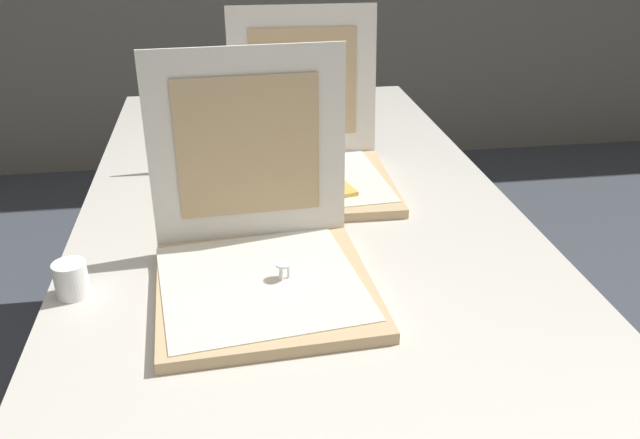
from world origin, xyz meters
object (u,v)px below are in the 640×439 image
(table, at_px, (301,232))
(cup_white_far, at_px, (186,161))
(pizza_box_middle, at_px, (311,161))
(cup_white_near_left, at_px, (71,279))
(pizza_box_front, at_px, (261,254))

(table, distance_m, cup_white_far, 0.39)
(pizza_box_middle, xyz_separation_m, cup_white_near_left, (-0.49, -0.45, -0.02))
(pizza_box_front, bearing_deg, cup_white_far, 102.15)
(pizza_box_middle, bearing_deg, cup_white_near_left, -136.46)
(table, height_order, pizza_box_front, pizza_box_front)
(pizza_box_front, xyz_separation_m, cup_white_far, (-0.15, 0.56, -0.03))
(cup_white_far, bearing_deg, pizza_box_front, -74.60)
(cup_white_far, xyz_separation_m, cup_white_near_left, (-0.18, -0.55, 0.00))
(pizza_box_front, height_order, cup_white_far, pizza_box_front)
(table, distance_m, pizza_box_middle, 0.21)
(table, height_order, pizza_box_middle, pizza_box_middle)
(pizza_box_front, height_order, pizza_box_middle, pizza_box_front)
(cup_white_far, bearing_deg, table, -47.35)
(cup_white_near_left, bearing_deg, table, 31.49)
(table, height_order, cup_white_far, cup_white_far)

